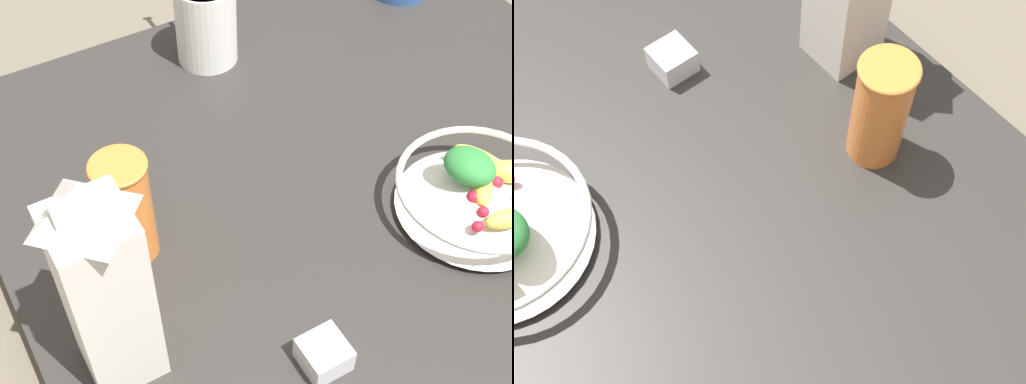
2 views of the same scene
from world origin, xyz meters
TOP-DOWN VIEW (x-y plane):
  - ground_plane at (0.00, 0.00)m, footprint 6.00×6.00m
  - countertop at (0.00, 0.00)m, footprint 1.00×1.00m
  - fruit_bowl at (0.12, 0.10)m, footprint 0.23×0.23m
  - milk_carton at (0.09, -0.41)m, footprint 0.08×0.08m
  - yogurt_tub at (-0.37, -0.06)m, footprint 0.13×0.10m
  - drinking_cup at (-0.06, -0.33)m, footprint 0.07×0.07m
  - spice_jar at (0.20, -0.21)m, footprint 0.05×0.05m

SIDE VIEW (x-z plane):
  - ground_plane at x=0.00m, z-range 0.00..0.00m
  - countertop at x=0.00m, z-range 0.00..0.05m
  - spice_jar at x=0.20m, z-range 0.04..0.08m
  - fruit_bowl at x=0.12m, z-range 0.04..0.13m
  - yogurt_tub at x=-0.37m, z-range -0.01..0.26m
  - drinking_cup at x=-0.06m, z-range 0.05..0.21m
  - milk_carton at x=0.09m, z-range 0.05..0.35m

